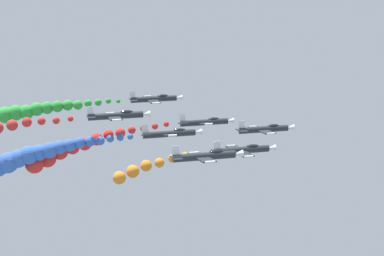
{
  "coord_description": "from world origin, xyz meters",
  "views": [
    {
      "loc": [
        99.2,
        -24.42,
        148.98
      ],
      "look_at": [
        0.0,
        0.0,
        121.41
      ],
      "focal_mm": 58.25,
      "sensor_mm": 36.0,
      "label": 1
    }
  ],
  "objects_px": {
    "airplane_left_inner": "(205,122)",
    "airplane_trailing": "(205,156)",
    "airplane_lead": "(265,129)",
    "airplane_right_outer": "(155,99)",
    "airplane_left_outer": "(170,134)",
    "airplane_high_slot": "(117,116)",
    "airplane_right_inner": "(243,150)"
  },
  "relations": [
    {
      "from": "airplane_left_inner",
      "to": "airplane_trailing",
      "type": "height_order",
      "value": "airplane_trailing"
    },
    {
      "from": "airplane_lead",
      "to": "airplane_right_outer",
      "type": "distance_m",
      "value": 23.91
    },
    {
      "from": "airplane_lead",
      "to": "airplane_right_outer",
      "type": "xyz_separation_m",
      "value": [
        -17.04,
        -16.55,
        2.71
      ]
    },
    {
      "from": "airplane_left_outer",
      "to": "airplane_high_slot",
      "type": "relative_size",
      "value": 1.0
    },
    {
      "from": "airplane_lead",
      "to": "airplane_right_outer",
      "type": "relative_size",
      "value": 1.0
    },
    {
      "from": "airplane_left_inner",
      "to": "airplane_right_outer",
      "type": "height_order",
      "value": "airplane_right_outer"
    },
    {
      "from": "airplane_right_inner",
      "to": "airplane_left_inner",
      "type": "bearing_deg",
      "value": -175.17
    },
    {
      "from": "airplane_left_outer",
      "to": "airplane_right_outer",
      "type": "distance_m",
      "value": 17.66
    },
    {
      "from": "airplane_left_outer",
      "to": "airplane_right_inner",
      "type": "bearing_deg",
      "value": 46.37
    },
    {
      "from": "airplane_lead",
      "to": "airplane_left_outer",
      "type": "height_order",
      "value": "airplane_left_outer"
    },
    {
      "from": "airplane_trailing",
      "to": "airplane_high_slot",
      "type": "xyz_separation_m",
      "value": [
        -18.22,
        -10.13,
        2.08
      ]
    },
    {
      "from": "airplane_right_inner",
      "to": "airplane_right_outer",
      "type": "relative_size",
      "value": 1.0
    },
    {
      "from": "airplane_right_outer",
      "to": "airplane_high_slot",
      "type": "bearing_deg",
      "value": -27.93
    },
    {
      "from": "airplane_right_outer",
      "to": "airplane_trailing",
      "type": "relative_size",
      "value": 1.0
    },
    {
      "from": "airplane_lead",
      "to": "airplane_high_slot",
      "type": "xyz_separation_m",
      "value": [
        1.09,
        -26.16,
        4.29
      ]
    },
    {
      "from": "airplane_lead",
      "to": "airplane_right_inner",
      "type": "relative_size",
      "value": 1.0
    },
    {
      "from": "airplane_lead",
      "to": "airplane_right_outer",
      "type": "height_order",
      "value": "airplane_right_outer"
    },
    {
      "from": "airplane_right_outer",
      "to": "airplane_trailing",
      "type": "height_order",
      "value": "airplane_right_outer"
    },
    {
      "from": "airplane_trailing",
      "to": "airplane_right_outer",
      "type": "bearing_deg",
      "value": -179.18
    },
    {
      "from": "airplane_high_slot",
      "to": "airplane_lead",
      "type": "bearing_deg",
      "value": 92.38
    },
    {
      "from": "airplane_left_inner",
      "to": "airplane_left_outer",
      "type": "xyz_separation_m",
      "value": [
        8.27,
        -8.34,
        0.6
      ]
    },
    {
      "from": "airplane_lead",
      "to": "airplane_right_inner",
      "type": "bearing_deg",
      "value": -36.58
    },
    {
      "from": "airplane_left_outer",
      "to": "airplane_high_slot",
      "type": "height_order",
      "value": "airplane_high_slot"
    },
    {
      "from": "airplane_left_outer",
      "to": "airplane_high_slot",
      "type": "bearing_deg",
      "value": -86.04
    },
    {
      "from": "airplane_trailing",
      "to": "airplane_high_slot",
      "type": "bearing_deg",
      "value": -150.92
    },
    {
      "from": "airplane_lead",
      "to": "airplane_left_outer",
      "type": "xyz_separation_m",
      "value": [
        0.46,
        -17.12,
        0.44
      ]
    },
    {
      "from": "airplane_right_inner",
      "to": "airplane_right_outer",
      "type": "xyz_separation_m",
      "value": [
        -26.87,
        -9.25,
        3.08
      ]
    },
    {
      "from": "airplane_right_inner",
      "to": "airplane_high_slot",
      "type": "relative_size",
      "value": 1.0
    },
    {
      "from": "airplane_right_outer",
      "to": "airplane_trailing",
      "type": "distance_m",
      "value": 36.36
    },
    {
      "from": "airplane_left_inner",
      "to": "airplane_right_inner",
      "type": "relative_size",
      "value": 1.0
    },
    {
      "from": "airplane_left_outer",
      "to": "airplane_right_outer",
      "type": "bearing_deg",
      "value": 178.12
    },
    {
      "from": "airplane_left_inner",
      "to": "airplane_right_inner",
      "type": "height_order",
      "value": "airplane_left_inner"
    }
  ]
}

